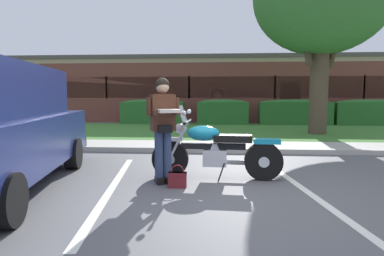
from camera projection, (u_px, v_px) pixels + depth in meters
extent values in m
plane|color=#565659|center=(224.00, 193.00, 4.84)|extent=(140.00, 140.00, 0.00)
cube|color=#ADA89E|center=(221.00, 150.00, 8.25)|extent=(60.00, 0.20, 0.12)
cube|color=#ADA89E|center=(221.00, 146.00, 9.10)|extent=(60.00, 1.50, 0.08)
cube|color=#3D752D|center=(220.00, 131.00, 12.92)|extent=(60.00, 6.19, 0.06)
cube|color=silver|center=(112.00, 187.00, 5.17)|extent=(0.72, 4.37, 0.01)
cube|color=silver|center=(307.00, 191.00, 4.94)|extent=(0.72, 4.37, 0.01)
cylinder|color=black|center=(170.00, 159.00, 5.79)|extent=(0.64, 0.13, 0.64)
cylinder|color=silver|center=(170.00, 159.00, 5.79)|extent=(0.18, 0.13, 0.18)
cylinder|color=black|center=(263.00, 161.00, 5.59)|extent=(0.65, 0.21, 0.64)
cylinder|color=silver|center=(263.00, 161.00, 5.59)|extent=(0.19, 0.21, 0.18)
cube|color=silver|center=(170.00, 139.00, 5.75)|extent=(0.45, 0.16, 0.06)
cube|color=teal|center=(267.00, 141.00, 5.55)|extent=(0.45, 0.22, 0.08)
cylinder|color=silver|center=(177.00, 144.00, 5.66)|extent=(0.31, 0.06, 0.58)
cylinder|color=silver|center=(178.00, 143.00, 5.82)|extent=(0.31, 0.06, 0.58)
sphere|color=silver|center=(180.00, 128.00, 5.71)|extent=(0.17, 0.17, 0.17)
cylinder|color=silver|center=(188.00, 122.00, 5.68)|extent=(0.07, 0.72, 0.03)
cylinder|color=black|center=(185.00, 123.00, 5.33)|extent=(0.05, 0.10, 0.04)
cylinder|color=black|center=(190.00, 120.00, 6.04)|extent=(0.05, 0.10, 0.04)
sphere|color=silver|center=(184.00, 113.00, 5.37)|extent=(0.08, 0.08, 0.08)
sphere|color=silver|center=(189.00, 111.00, 5.97)|extent=(0.08, 0.08, 0.08)
cube|color=#B2BCC6|center=(183.00, 116.00, 5.68)|extent=(0.16, 0.37, 0.35)
cube|color=black|center=(213.00, 146.00, 5.67)|extent=(1.10, 0.15, 0.10)
ellipsoid|color=teal|center=(203.00, 133.00, 5.67)|extent=(0.58, 0.35, 0.26)
cube|color=black|center=(233.00, 138.00, 5.61)|extent=(0.65, 0.31, 0.12)
cube|color=silver|center=(215.00, 158.00, 5.68)|extent=(0.41, 0.26, 0.28)
cylinder|color=silver|center=(213.00, 148.00, 5.67)|extent=(0.18, 0.13, 0.21)
cylinder|color=silver|center=(217.00, 149.00, 5.66)|extent=(0.18, 0.13, 0.21)
cylinder|color=silver|center=(236.00, 162.00, 5.79)|extent=(0.60, 0.11, 0.08)
cylinder|color=silver|center=(248.00, 163.00, 5.76)|extent=(0.60, 0.11, 0.08)
cylinder|color=black|center=(221.00, 172.00, 5.53)|extent=(0.13, 0.12, 0.30)
cube|color=black|center=(168.00, 180.00, 5.43)|extent=(0.20, 0.26, 0.10)
cube|color=black|center=(159.00, 180.00, 5.38)|extent=(0.20, 0.26, 0.10)
cylinder|color=navy|center=(167.00, 157.00, 5.41)|extent=(0.14, 0.14, 0.86)
cylinder|color=navy|center=(159.00, 157.00, 5.36)|extent=(0.14, 0.14, 0.86)
cube|color=#4C2819|center=(163.00, 113.00, 5.32)|extent=(0.44, 0.36, 0.58)
cube|color=#4C2819|center=(163.00, 96.00, 5.29)|extent=(0.36, 0.31, 0.06)
sphere|color=tan|center=(163.00, 87.00, 5.28)|extent=(0.21, 0.21, 0.21)
sphere|color=black|center=(162.00, 85.00, 5.29)|extent=(0.23, 0.23, 0.23)
cube|color=black|center=(165.00, 129.00, 5.22)|extent=(0.24, 0.18, 0.12)
cylinder|color=#4C2819|center=(175.00, 112.00, 5.22)|extent=(0.22, 0.35, 0.09)
cylinder|color=#4C2819|center=(155.00, 112.00, 5.11)|extent=(0.22, 0.35, 0.09)
cylinder|color=#4C2819|center=(176.00, 106.00, 5.36)|extent=(0.10, 0.10, 0.28)
cylinder|color=#4C2819|center=(149.00, 107.00, 5.21)|extent=(0.10, 0.10, 0.28)
cube|color=beige|center=(168.00, 111.00, 5.03)|extent=(0.42, 0.42, 0.05)
cube|color=maroon|center=(177.00, 180.00, 5.14)|extent=(0.28, 0.12, 0.24)
cube|color=maroon|center=(177.00, 174.00, 5.13)|extent=(0.28, 0.13, 0.04)
torus|color=maroon|center=(177.00, 171.00, 5.13)|extent=(0.20, 0.02, 0.20)
cube|color=black|center=(39.00, 91.00, 4.74)|extent=(0.54, 2.69, 0.55)
cube|color=black|center=(14.00, 94.00, 5.87)|extent=(1.57, 0.52, 0.51)
cube|color=black|center=(41.00, 142.00, 7.26)|extent=(1.89, 0.45, 0.20)
cylinder|color=black|center=(73.00, 153.00, 6.45)|extent=(0.35, 0.63, 0.60)
cylinder|color=black|center=(7.00, 200.00, 3.56)|extent=(0.35, 0.63, 0.60)
cylinder|color=#4C3D2D|center=(319.00, 92.00, 11.74)|extent=(0.63, 0.63, 3.07)
cylinder|color=#4C3D2D|center=(333.00, 53.00, 11.57)|extent=(0.22, 1.06, 1.04)
cylinder|color=#4C3D2D|center=(306.00, 45.00, 11.62)|extent=(0.22, 1.15, 1.54)
cube|color=#286028|center=(153.00, 113.00, 16.27)|extent=(3.05, 0.90, 1.10)
ellipsoid|color=#286028|center=(153.00, 102.00, 16.21)|extent=(2.90, 0.84, 0.28)
cube|color=#286028|center=(223.00, 114.00, 16.01)|extent=(2.42, 0.90, 1.10)
ellipsoid|color=#286028|center=(223.00, 102.00, 15.95)|extent=(2.30, 0.84, 0.28)
cube|color=#286028|center=(295.00, 114.00, 15.75)|extent=(3.34, 0.90, 1.10)
ellipsoid|color=#286028|center=(295.00, 102.00, 15.69)|extent=(3.18, 0.84, 0.28)
cube|color=#286028|center=(369.00, 114.00, 15.49)|extent=(3.18, 0.90, 1.10)
ellipsoid|color=#286028|center=(370.00, 102.00, 15.43)|extent=(3.02, 0.84, 0.28)
cube|color=brown|center=(196.00, 92.00, 22.92)|extent=(25.91, 11.37, 3.36)
cube|color=#998466|center=(189.00, 60.00, 17.17)|extent=(25.91, 0.10, 0.24)
cube|color=#4C4742|center=(196.00, 66.00, 22.75)|extent=(26.17, 11.49, 0.20)
cube|color=#1E282D|center=(189.00, 87.00, 17.29)|extent=(22.03, 0.06, 1.10)
cube|color=brown|center=(27.00, 88.00, 17.96)|extent=(0.08, 0.04, 1.20)
cube|color=brown|center=(107.00, 87.00, 17.62)|extent=(0.08, 0.04, 1.20)
cube|color=brown|center=(189.00, 87.00, 17.28)|extent=(0.08, 0.04, 1.20)
cube|color=brown|center=(275.00, 87.00, 16.95)|extent=(0.08, 0.04, 1.20)
cube|color=brown|center=(364.00, 87.00, 16.61)|extent=(0.08, 0.04, 1.20)
cube|color=#473323|center=(290.00, 103.00, 16.99)|extent=(1.00, 0.08, 2.10)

